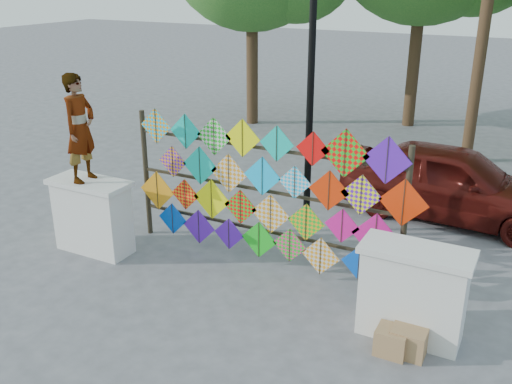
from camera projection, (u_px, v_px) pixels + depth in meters
ground at (238, 281)px, 8.89m from camera, size 80.00×80.00×0.00m
parapet_left at (93, 215)px, 9.65m from camera, size 1.40×0.65×1.28m
parapet_right at (413, 293)px, 7.33m from camera, size 1.40×0.65×1.28m
kite_rack at (266, 194)px, 8.99m from camera, size 4.98×0.24×2.44m
vendor_woman at (80, 128)px, 9.14m from camera, size 0.48×0.68×1.77m
sedan at (452, 182)px, 10.96m from camera, size 4.38×2.01×1.46m
lamppost at (311, 89)px, 9.45m from camera, size 0.28×0.28×4.46m
cardboard_box_near at (392, 341)px, 7.15m from camera, size 0.39×0.35×0.35m
cardboard_box_far at (409, 340)px, 7.15m from camera, size 0.43×0.40×0.36m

